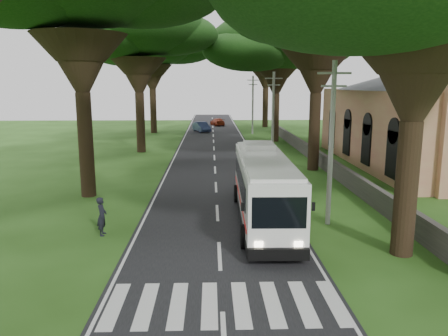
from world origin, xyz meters
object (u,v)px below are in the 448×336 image
at_px(pole_far, 253,104).
at_px(distant_car_c, 217,122).
at_px(church, 427,108).
at_px(pole_near, 331,141).
at_px(coach_bus, 263,186).
at_px(distant_car_b, 202,127).
at_px(pedestrian, 102,216).
at_px(pole_mid, 273,114).

distance_m(pole_far, distant_car_c, 13.95).
relative_size(church, pole_near, 3.00).
xyz_separation_m(coach_bus, distant_car_b, (-4.00, 42.20, -1.07)).
height_order(church, distant_car_b, church).
bearing_deg(pole_near, distant_car_c, 95.10).
bearing_deg(pedestrian, church, -56.36).
height_order(coach_bus, distant_car_b, coach_bus).
xyz_separation_m(pole_near, distant_car_c, (-4.70, 52.65, -3.55)).
bearing_deg(distant_car_c, distant_car_b, 61.12).
relative_size(pole_mid, pedestrian, 4.43).
height_order(pole_far, coach_bus, pole_far).
relative_size(pole_mid, distant_car_c, 1.92).
height_order(church, coach_bus, church).
distance_m(church, pole_mid, 13.16).
height_order(pole_near, pole_mid, same).
bearing_deg(pole_near, pedestrian, -173.19).
relative_size(pole_near, pole_mid, 1.00).
bearing_deg(pole_near, pole_mid, 90.00).
height_order(church, distant_car_c, church).
height_order(pole_far, pedestrian, pole_far).
bearing_deg(pole_mid, pedestrian, -117.06).
distance_m(church, pedestrian, 28.98).
relative_size(pole_near, coach_bus, 0.70).
relative_size(pole_far, distant_car_b, 1.84).
relative_size(pole_mid, distant_car_b, 1.84).
bearing_deg(coach_bus, distant_car_b, 96.33).
xyz_separation_m(distant_car_b, pedestrian, (-3.71, -44.15, 0.16)).
bearing_deg(pole_near, pole_far, 90.00).
bearing_deg(pole_mid, pole_far, 90.00).
height_order(coach_bus, pedestrian, coach_bus).
bearing_deg(pole_mid, pole_near, -90.00).
bearing_deg(distant_car_b, pedestrian, -114.68).
relative_size(church, pedestrian, 13.29).
height_order(pole_mid, pole_far, same).
bearing_deg(church, pole_far, 116.82).
height_order(pole_far, distant_car_c, pole_far).
distance_m(pole_mid, coach_bus, 19.74).
xyz_separation_m(distant_car_b, distant_car_c, (2.47, 9.80, -0.11)).
distance_m(pole_mid, pole_far, 20.00).
bearing_deg(church, coach_bus, -136.23).
relative_size(pole_near, pedestrian, 4.43).
height_order(pole_mid, distant_car_c, pole_mid).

